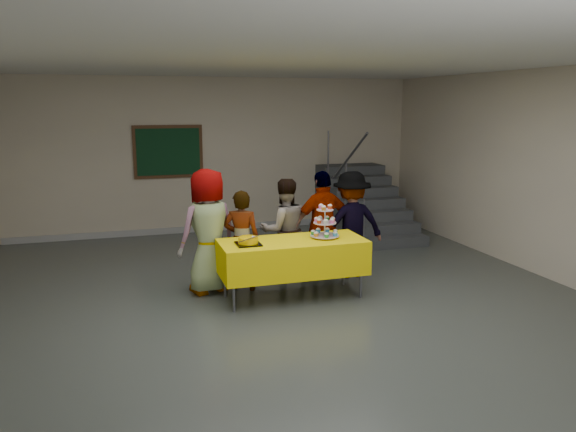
% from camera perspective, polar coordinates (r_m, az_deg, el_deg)
% --- Properties ---
extents(room_shell, '(10.00, 10.04, 3.02)m').
position_cam_1_polar(room_shell, '(6.23, 0.75, 8.00)').
color(room_shell, '#4C514C').
rests_on(room_shell, ground).
extents(bake_table, '(1.88, 0.78, 0.77)m').
position_cam_1_polar(bake_table, '(7.27, 0.47, -4.11)').
color(bake_table, '#595960').
rests_on(bake_table, ground).
extents(cupcake_stand, '(0.38, 0.38, 0.44)m').
position_cam_1_polar(cupcake_stand, '(7.34, 3.76, -0.92)').
color(cupcake_stand, silver).
rests_on(cupcake_stand, bake_table).
extents(bear_cake, '(0.32, 0.36, 0.12)m').
position_cam_1_polar(bear_cake, '(7.00, -4.06, -2.45)').
color(bear_cake, black).
rests_on(bear_cake, bake_table).
extents(schoolchild_a, '(0.95, 0.78, 1.67)m').
position_cam_1_polar(schoolchild_a, '(7.51, -8.09, -1.54)').
color(schoolchild_a, slate).
rests_on(schoolchild_a, ground).
extents(schoolchild_b, '(0.59, 0.50, 1.37)m').
position_cam_1_polar(schoolchild_b, '(7.59, -4.72, -2.49)').
color(schoolchild_b, slate).
rests_on(schoolchild_b, ground).
extents(schoolchild_c, '(0.72, 0.56, 1.47)m').
position_cam_1_polar(schoolchild_c, '(7.96, -0.38, -1.43)').
color(schoolchild_c, slate).
rests_on(schoolchild_c, ground).
extents(schoolchild_d, '(0.95, 0.45, 1.57)m').
position_cam_1_polar(schoolchild_d, '(8.04, 3.60, -0.96)').
color(schoolchild_d, slate).
rests_on(schoolchild_d, ground).
extents(schoolchild_e, '(1.00, 0.57, 1.55)m').
position_cam_1_polar(schoolchild_e, '(8.20, 6.43, -0.86)').
color(schoolchild_e, slate).
rests_on(schoolchild_e, ground).
extents(staircase, '(1.30, 2.40, 2.04)m').
position_cam_1_polar(staircase, '(11.22, 7.39, 0.94)').
color(staircase, '#424447').
rests_on(staircase, ground).
extents(noticeboard, '(1.30, 0.05, 1.00)m').
position_cam_1_polar(noticeboard, '(10.95, -12.07, 6.40)').
color(noticeboard, '#472B16').
rests_on(noticeboard, ground).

